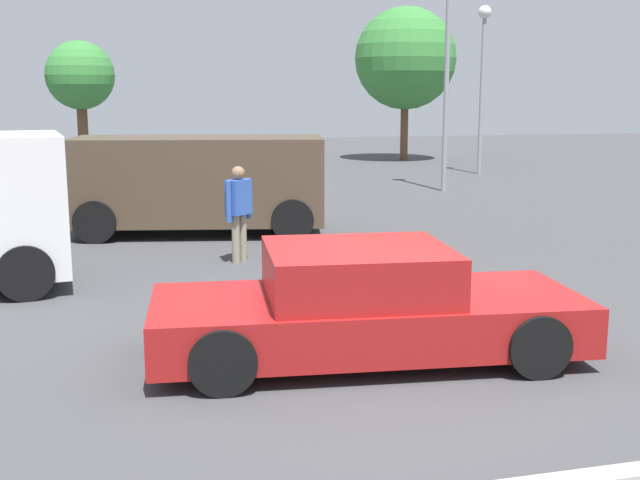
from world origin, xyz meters
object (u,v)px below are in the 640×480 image
object	(u,v)px
suv_dark	(199,181)
pedestrian	(239,206)
light_post_far	(483,59)
sedan_foreground	(365,307)
dog	(303,264)
light_post_mid	(449,10)

from	to	relation	value
suv_dark	pedestrian	xyz separation A→B (m)	(0.35, -2.92, -0.11)
light_post_far	sedan_foreground	bearing A→B (deg)	-118.98
sedan_foreground	suv_dark	bearing A→B (deg)	102.31
dog	light_post_far	size ratio (longest dim) A/B	0.12
sedan_foreground	light_post_far	bearing A→B (deg)	66.78
pedestrian	light_post_far	world-z (taller)	light_post_far
pedestrian	light_post_far	distance (m)	16.20
suv_dark	light_post_mid	bearing A→B (deg)	46.29
dog	light_post_mid	world-z (taller)	light_post_mid
sedan_foreground	light_post_mid	size ratio (longest dim) A/B	0.62
dog	suv_dark	bearing A→B (deg)	-58.75
sedan_foreground	light_post_far	distance (m)	20.07
sedan_foreground	dog	xyz separation A→B (m)	(0.15, 3.51, -0.30)
pedestrian	light_post_mid	size ratio (longest dim) A/B	0.21
sedan_foreground	dog	size ratio (longest dim) A/B	7.14
suv_dark	light_post_far	size ratio (longest dim) A/B	0.92
suv_dark	light_post_mid	distance (m)	9.86
pedestrian	dog	bearing A→B (deg)	165.49
sedan_foreground	pedestrian	size ratio (longest dim) A/B	2.91
dog	suv_dark	distance (m)	4.65
sedan_foreground	light_post_mid	world-z (taller)	light_post_mid
sedan_foreground	dog	distance (m)	3.53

